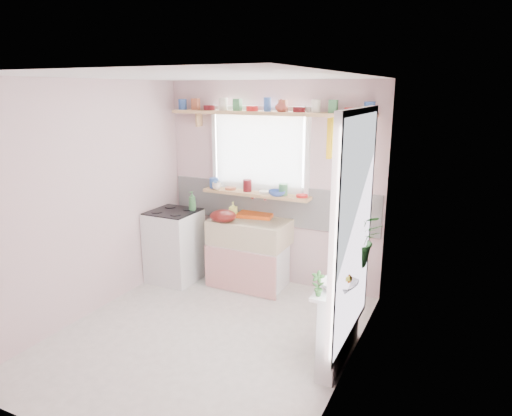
% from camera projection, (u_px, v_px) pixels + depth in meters
% --- Properties ---
extents(room, '(3.20, 3.20, 3.20)m').
position_uv_depth(room, '(301.00, 192.00, 4.68)').
color(room, white).
rests_on(room, ground).
extents(sink_unit, '(0.95, 0.65, 1.11)m').
position_uv_depth(sink_unit, '(250.00, 253.00, 5.64)').
color(sink_unit, white).
rests_on(sink_unit, ground).
extents(cooker, '(0.58, 0.58, 0.93)m').
position_uv_depth(cooker, '(174.00, 245.00, 5.82)').
color(cooker, white).
rests_on(cooker, ground).
extents(radiator_ledge, '(0.22, 0.95, 0.78)m').
position_uv_depth(radiator_ledge, '(340.00, 319.00, 4.09)').
color(radiator_ledge, white).
rests_on(radiator_ledge, ground).
extents(windowsill, '(1.40, 0.22, 0.04)m').
position_uv_depth(windowsill, '(256.00, 194.00, 5.62)').
color(windowsill, tan).
rests_on(windowsill, room).
extents(pine_shelf, '(2.52, 0.24, 0.04)m').
position_uv_depth(pine_shelf, '(267.00, 113.00, 5.30)').
color(pine_shelf, tan).
rests_on(pine_shelf, room).
extents(shelf_crockery, '(2.47, 0.11, 0.12)m').
position_uv_depth(shelf_crockery, '(266.00, 107.00, 5.29)').
color(shelf_crockery, '#3359A5').
rests_on(shelf_crockery, pine_shelf).
extents(sill_crockery, '(1.35, 0.11, 0.12)m').
position_uv_depth(sill_crockery, '(252.00, 188.00, 5.62)').
color(sill_crockery, '#3359A5').
rests_on(sill_crockery, windowsill).
extents(dish_tray, '(0.48, 0.39, 0.04)m').
position_uv_depth(dish_tray, '(256.00, 214.00, 5.71)').
color(dish_tray, '#DD5113').
rests_on(dish_tray, sink_unit).
extents(colander, '(0.40, 0.40, 0.14)m').
position_uv_depth(colander, '(223.00, 216.00, 5.45)').
color(colander, '#55110E').
rests_on(colander, sink_unit).
extents(jade_plant, '(0.52, 0.46, 0.54)m').
position_uv_depth(jade_plant, '(358.00, 238.00, 4.26)').
color(jade_plant, '#32702C').
rests_on(jade_plant, radiator_ledge).
extents(fruit_bowl, '(0.33, 0.33, 0.07)m').
position_uv_depth(fruit_bowl, '(339.00, 285.00, 3.79)').
color(fruit_bowl, silver).
rests_on(fruit_bowl, radiator_ledge).
extents(herb_pot, '(0.12, 0.09, 0.21)m').
position_uv_depth(herb_pot, '(318.00, 284.00, 3.65)').
color(herb_pot, '#2D6327').
rests_on(herb_pot, radiator_ledge).
extents(soap_bottle_sink, '(0.10, 0.10, 0.19)m').
position_uv_depth(soap_bottle_sink, '(233.00, 209.00, 5.65)').
color(soap_bottle_sink, '#F9FF71').
rests_on(soap_bottle_sink, sink_unit).
extents(sill_cup, '(0.13, 0.13, 0.09)m').
position_uv_depth(sill_cup, '(217.00, 186.00, 5.77)').
color(sill_cup, white).
rests_on(sill_cup, windowsill).
extents(sill_bowl, '(0.22, 0.22, 0.06)m').
position_uv_depth(sill_bowl, '(277.00, 193.00, 5.43)').
color(sill_bowl, '#3451AB').
rests_on(sill_bowl, windowsill).
extents(shelf_vase, '(0.17, 0.17, 0.14)m').
position_uv_depth(shelf_vase, '(281.00, 106.00, 5.17)').
color(shelf_vase, '#A03E31').
rests_on(shelf_vase, pine_shelf).
extents(cooker_bottle, '(0.12, 0.13, 0.24)m').
position_uv_depth(cooker_bottle, '(192.00, 201.00, 5.70)').
color(cooker_bottle, '#3D7B43').
rests_on(cooker_bottle, cooker).
extents(fruit, '(0.20, 0.14, 0.10)m').
position_uv_depth(fruit, '(340.00, 278.00, 3.78)').
color(fruit, orange).
rests_on(fruit, fruit_bowl).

